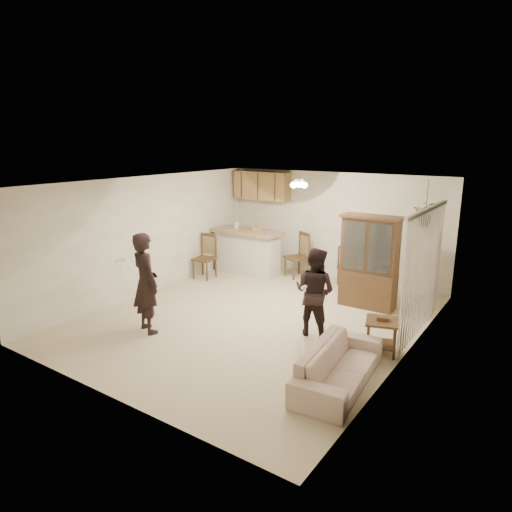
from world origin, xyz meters
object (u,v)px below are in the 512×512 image
Objects in this scene: china_hutch at (369,263)px; chair_bar at (205,266)px; adult at (146,281)px; sofa at (339,359)px; child at (314,296)px; side_table at (381,336)px; chair_hutch_left at (297,265)px; chair_hutch_right at (346,272)px.

chair_bar is at bearing -176.25° from china_hutch.
chair_bar is (-1.25, 2.96, -0.60)m from adult.
sofa is at bearing -76.71° from china_hutch.
chair_bar is at bearing -19.58° from child.
sofa is at bearing -96.97° from side_table.
sofa is 1.74× the size of chair_hutch_left.
chair_bar is (-3.67, 1.47, -0.38)m from child.
china_hutch is 1.70× the size of chair_hutch_left.
chair_hutch_left is at bearing -78.60° from adult.
adult reaches higher than side_table.
side_table is 4.17m from chair_hutch_left.
china_hutch is at bearing -1.96° from chair_bar.
side_table is at bearing -64.03° from china_hutch.
adult is at bearing -158.12° from side_table.
chair_hutch_left reaches higher than chair_bar.
chair_bar is 3.34m from chair_hutch_right.
adult is 4.24m from china_hutch.
chair_hutch_right is (2.98, 1.51, -0.04)m from chair_bar.
chair_hutch_left is at bearing 154.63° from china_hutch.
adult is 0.99× the size of china_hutch.
adult is 1.98× the size of chair_hutch_right.
side_table is at bearing -13.40° from chair_hutch_left.
adult is 2.86m from child.
adult reaches higher than chair_hutch_right.
adult is 4.34m from chair_hutch_left.
chair_hutch_left is 1.18× the size of chair_hutch_right.
adult is at bearing -130.16° from china_hutch.
side_table is 0.59× the size of chair_bar.
chair_bar is at bearing -114.88° from chair_hutch_left.
adult reaches higher than chair_hutch_left.
sofa is at bearing -36.94° from chair_bar.
chair_hutch_right is at bearing 38.90° from chair_hutch_left.
adult is at bearing 33.91° from child.
chair_bar is at bearing 10.75° from chair_hutch_right.
adult is at bearing -68.11° from chair_hutch_left.
child is 3.37m from chair_hutch_left.
china_hutch reaches higher than side_table.
chair_hutch_left is at bearing 29.88° from sofa.
sofa is at bearing -25.15° from chair_hutch_left.
sofa is 3.51m from adult.
chair_hutch_right is at bearing -74.64° from child.
side_table is 5.09m from chair_bar.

